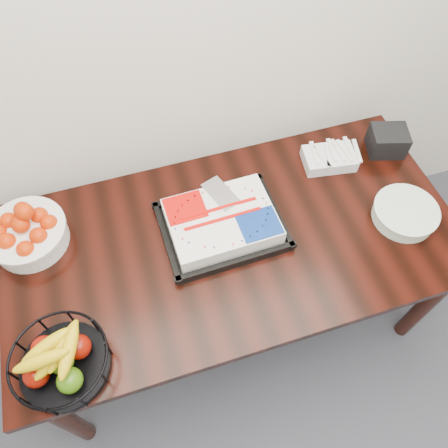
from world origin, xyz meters
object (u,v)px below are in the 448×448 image
object	(u,v)px
table	(234,249)
tangerine_bowl	(25,230)
napkin_box	(387,141)
cake_tray	(222,223)
fruit_basket	(61,361)
plate_stack	(405,213)

from	to	relation	value
table	tangerine_bowl	xyz separation A→B (m)	(-0.76, 0.23, 0.17)
table	napkin_box	distance (m)	0.85
tangerine_bowl	napkin_box	xyz separation A→B (m)	(1.56, 0.02, -0.03)
cake_tray	fruit_basket	world-z (taller)	fruit_basket
cake_tray	plate_stack	xyz separation A→B (m)	(0.72, -0.17, -0.01)
napkin_box	table	bearing A→B (deg)	-162.95
table	tangerine_bowl	bearing A→B (deg)	163.48
cake_tray	tangerine_bowl	world-z (taller)	tangerine_bowl
cake_tray	tangerine_bowl	xyz separation A→B (m)	(-0.73, 0.17, 0.04)
plate_stack	tangerine_bowl	bearing A→B (deg)	166.84
tangerine_bowl	fruit_basket	distance (m)	0.54
fruit_basket	plate_stack	size ratio (longest dim) A/B	1.22
plate_stack	napkin_box	xyz separation A→B (m)	(0.11, 0.36, 0.02)
napkin_box	plate_stack	bearing A→B (deg)	-107.52
cake_tray	plate_stack	distance (m)	0.74
fruit_basket	napkin_box	xyz separation A→B (m)	(1.49, 0.55, -0.01)
table	napkin_box	xyz separation A→B (m)	(0.80, 0.25, 0.14)
table	plate_stack	distance (m)	0.71
plate_stack	napkin_box	distance (m)	0.38
table	cake_tray	distance (m)	0.15
napkin_box	tangerine_bowl	bearing A→B (deg)	-179.28
table	fruit_basket	bearing A→B (deg)	-155.85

